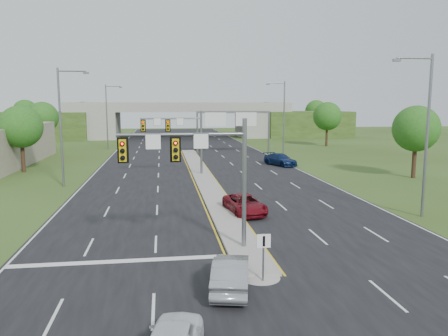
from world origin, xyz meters
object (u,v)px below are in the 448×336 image
keep_right_sign (264,249)px  sign_gantry (233,120)px  signal_mast_near (201,163)px  overpass (180,122)px  car_far_b (280,160)px  car_silver (231,273)px  signal_mast_far (180,132)px  car_far_a (245,204)px

keep_right_sign → sign_gantry: 50.04m
signal_mast_near → overpass: (2.26, 80.07, -1.17)m
keep_right_sign → overpass: 84.55m
car_far_b → car_silver: bearing=-132.0°
signal_mast_far → sign_gantry: size_ratio=0.60×
keep_right_sign → car_silver: keep_right_sign is taller
signal_mast_far → car_far_a: bearing=-77.8°
sign_gantry → car_far_b: bearing=-74.3°
keep_right_sign → car_silver: bearing=-162.9°
signal_mast_near → signal_mast_far: 25.00m
overpass → car_far_a: 72.50m
keep_right_sign → sign_gantry: bearing=82.3°
keep_right_sign → car_silver: size_ratio=0.52×
signal_mast_far → keep_right_sign: 29.71m
car_silver → car_far_b: 38.04m
signal_mast_far → car_far_a: (3.76, -17.35, -4.05)m
car_far_a → keep_right_sign: bearing=-105.4°
car_silver → car_far_a: size_ratio=0.89×
signal_mast_near → overpass: size_ratio=0.09×
car_far_b → signal_mast_far: bearing=-177.9°
keep_right_sign → car_far_a: bearing=82.9°
keep_right_sign → car_far_b: 37.16m
signal_mast_near → car_far_b: 33.93m
car_far_a → car_far_b: bearing=60.6°
overpass → car_silver: bearing=-91.0°
keep_right_sign → car_far_a: keep_right_sign is taller
sign_gantry → overpass: (-6.68, 35.08, -1.69)m
keep_right_sign → car_far_a: 12.23m
signal_mast_near → car_silver: signal_mast_near is taller
sign_gantry → signal_mast_far: bearing=-114.1°
sign_gantry → car_silver: 50.78m
car_silver → car_far_b: car_far_b is taller
signal_mast_near → car_silver: bearing=-81.2°
signal_mast_near → signal_mast_far: (0.00, 25.00, 0.00)m
car_silver → signal_mast_far: bearing=-77.0°
sign_gantry → car_silver: bearing=-99.3°
car_silver → car_far_a: car_silver is taller
signal_mast_near → keep_right_sign: 5.94m
overpass → car_far_b: overpass is taller
signal_mast_far → sign_gantry: 21.91m
car_silver → sign_gantry: bearing=-87.8°
signal_mast_far → car_silver: bearing=-88.5°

